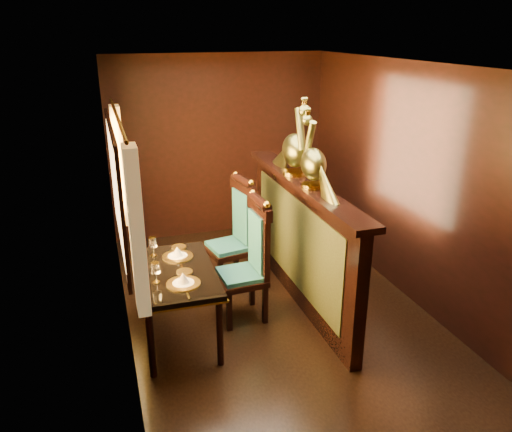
# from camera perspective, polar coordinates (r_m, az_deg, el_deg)

# --- Properties ---
(ground) EXTENTS (5.00, 5.00, 0.00)m
(ground) POSITION_cam_1_polar(r_m,az_deg,el_deg) (5.25, 2.83, -11.55)
(ground) COLOR black
(ground) RESTS_ON ground
(room_shell) EXTENTS (3.04, 5.04, 2.52)m
(room_shell) POSITION_cam_1_polar(r_m,az_deg,el_deg) (4.59, 2.10, 5.29)
(room_shell) COLOR black
(room_shell) RESTS_ON ground
(partition) EXTENTS (0.26, 2.70, 1.36)m
(partition) POSITION_cam_1_polar(r_m,az_deg,el_deg) (5.27, 5.09, -2.71)
(partition) COLOR black
(partition) RESTS_ON ground
(dining_table) EXTENTS (0.76, 1.22, 0.91)m
(dining_table) POSITION_cam_1_polar(r_m,az_deg,el_deg) (4.71, -9.23, -6.90)
(dining_table) COLOR black
(dining_table) RESTS_ON ground
(chair_left) EXTENTS (0.49, 0.52, 1.30)m
(chair_left) POSITION_cam_1_polar(r_m,az_deg,el_deg) (4.98, -0.47, -4.54)
(chair_left) COLOR black
(chair_left) RESTS_ON ground
(chair_right) EXTENTS (0.54, 0.56, 1.29)m
(chair_right) POSITION_cam_1_polar(r_m,az_deg,el_deg) (5.64, -2.14, -1.47)
(chair_right) COLOR black
(chair_right) RESTS_ON ground
(peacock_left) EXTENTS (0.23, 0.62, 0.74)m
(peacock_left) POSITION_cam_1_polar(r_m,az_deg,el_deg) (4.75, 6.64, 7.51)
(peacock_left) COLOR #194D2E
(peacock_left) RESTS_ON partition
(peacock_right) EXTENTS (0.26, 0.69, 0.82)m
(peacock_right) POSITION_cam_1_polar(r_m,az_deg,el_deg) (5.15, 4.54, 9.13)
(peacock_right) COLOR #194D2E
(peacock_right) RESTS_ON partition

